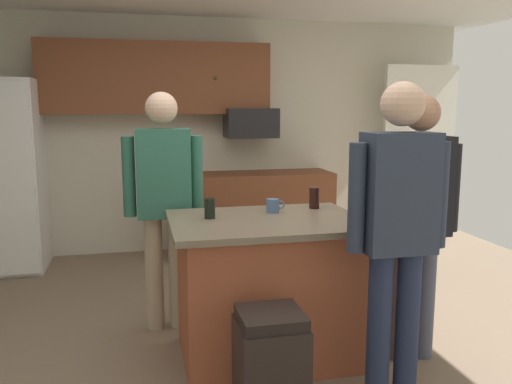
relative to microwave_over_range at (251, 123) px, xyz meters
name	(u,v)px	position (x,y,z in m)	size (l,w,h in m)	color
floor	(242,355)	(-0.60, -2.50, -1.45)	(7.04, 7.04, 0.00)	#7F6B56
back_wall	(194,136)	(-0.60, 0.30, -0.15)	(6.40, 0.10, 2.60)	beige
french_door_window_panel	(419,152)	(2.00, -0.10, -0.35)	(0.90, 0.06, 2.00)	white
cabinet_run_upper	(157,78)	(-1.00, 0.10, 0.48)	(2.40, 0.38, 0.75)	brown
cabinet_run_lower	(251,212)	(0.00, -0.02, -1.00)	(1.80, 0.63, 0.90)	brown
microwave_over_range	(251,123)	(0.00, 0.00, 0.00)	(0.56, 0.40, 0.32)	black
kitchen_island	(266,288)	(-0.45, -2.54, -0.98)	(1.22, 0.91, 0.92)	#AD5638
person_guest_right	(417,210)	(0.47, -2.77, -0.47)	(0.57, 0.22, 1.70)	#4C5166
person_elder_center	(164,194)	(-1.06, -1.92, -0.45)	(0.57, 0.23, 1.73)	tan
person_host_foreground	(398,221)	(0.11, -3.19, -0.43)	(0.57, 0.23, 1.76)	#232D4C
glass_short_whisky	(210,208)	(-0.80, -2.45, -0.46)	(0.07, 0.07, 0.13)	black
mug_ceramic_white	(273,206)	(-0.36, -2.36, -0.48)	(0.13, 0.08, 0.09)	#4C6B99
glass_dark_ale	(314,198)	(-0.04, -2.27, -0.45)	(0.07, 0.07, 0.15)	black
trash_bin	(270,369)	(-0.61, -3.28, -1.15)	(0.34, 0.34, 0.61)	black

